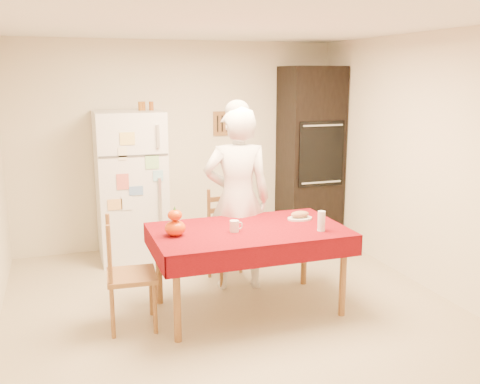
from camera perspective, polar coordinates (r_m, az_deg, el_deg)
name	(u,v)px	position (r m, az deg, el deg)	size (l,w,h in m)	color
floor	(238,315)	(4.88, -0.26, -13.01)	(4.50, 4.50, 0.00)	tan
room_shell	(237,133)	(4.43, -0.29, 6.31)	(4.02, 4.52, 2.51)	beige
refrigerator	(131,186)	(6.23, -11.55, 0.62)	(0.75, 0.74, 1.70)	white
oven_cabinet	(310,155)	(6.89, 7.49, 3.99)	(0.70, 0.62, 2.20)	black
dining_table	(249,236)	(4.75, 0.92, -4.74)	(1.70, 1.00, 0.76)	brown
chair_far	(229,232)	(5.53, -1.18, -4.26)	(0.45, 0.43, 0.95)	brown
chair_left	(123,270)	(4.58, -12.33, -8.14)	(0.43, 0.45, 0.95)	brown
seated_woman	(237,199)	(5.21, -0.28, -0.79)	(0.66, 0.43, 1.81)	silver
coffee_mug	(234,226)	(4.63, -0.61, -3.66)	(0.08, 0.08, 0.10)	silver
pumpkin_lower	(175,228)	(4.55, -6.93, -3.83)	(0.18, 0.18, 0.13)	#E55A05
pumpkin_upper	(175,215)	(4.52, -6.97, -2.46)	(0.12, 0.12, 0.09)	#D05704
wine_glass	(321,221)	(4.70, 8.67, -3.07)	(0.07, 0.07, 0.18)	white
bread_plate	(300,218)	(5.06, 6.40, -2.82)	(0.24, 0.24, 0.02)	white
bread_loaf	(300,214)	(5.05, 6.41, -2.38)	(0.18, 0.10, 0.06)	#A47B51
spice_jar_left	(140,106)	(6.18, -10.58, 9.00)	(0.05, 0.05, 0.10)	brown
spice_jar_mid	(143,106)	(6.19, -10.29, 9.01)	(0.05, 0.05, 0.10)	brown
spice_jar_right	(151,106)	(6.20, -9.44, 9.05)	(0.05, 0.05, 0.10)	brown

